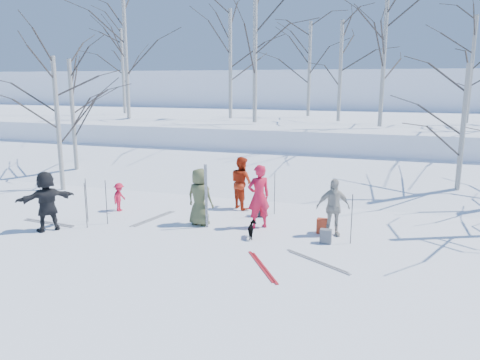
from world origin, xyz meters
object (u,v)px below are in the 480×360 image
(backpack_grey, at_px, (326,236))
(backpack_red, at_px, (323,226))
(skier_redor_behind, at_px, (242,183))
(dog, at_px, (252,230))
(skier_red_north, at_px, (259,197))
(skier_grey_west, at_px, (47,201))
(backpack_dark, at_px, (259,210))
(skier_red_seated, at_px, (119,197))
(skier_olive_center, at_px, (200,197))
(skier_cream_east, at_px, (333,207))

(backpack_grey, bearing_deg, backpack_red, 103.91)
(skier_redor_behind, distance_m, dog, 3.16)
(skier_red_north, xyz_separation_m, skier_redor_behind, (-1.12, 1.88, -0.06))
(skier_grey_west, xyz_separation_m, dog, (5.75, 1.15, -0.64))
(backpack_red, xyz_separation_m, backpack_dark, (-2.14, 1.06, -0.01))
(skier_grey_west, bearing_deg, skier_red_seated, -160.39)
(skier_olive_center, distance_m, backpack_grey, 3.88)
(skier_olive_center, bearing_deg, skier_cream_east, -166.54)
(skier_redor_behind, height_order, backpack_grey, skier_redor_behind)
(dog, bearing_deg, backpack_red, -169.55)
(skier_red_seated, distance_m, skier_cream_east, 6.99)
(backpack_red, distance_m, backpack_grey, 0.83)
(backpack_dark, bearing_deg, skier_olive_center, -136.23)
(skier_olive_center, xyz_separation_m, skier_grey_west, (-3.92, -1.85, 0.02))
(skier_olive_center, height_order, skier_cream_east, skier_olive_center)
(skier_olive_center, xyz_separation_m, skier_redor_behind, (0.61, 2.15, 0.03))
(skier_red_seated, bearing_deg, backpack_red, -93.66)
(skier_redor_behind, distance_m, skier_red_seated, 4.06)
(skier_cream_east, relative_size, dog, 2.91)
(skier_olive_center, bearing_deg, skier_red_north, -161.06)
(skier_red_north, bearing_deg, dog, 58.14)
(skier_olive_center, bearing_deg, dog, 169.32)
(skier_olive_center, xyz_separation_m, backpack_dark, (1.45, 1.39, -0.65))
(skier_red_seated, distance_m, backpack_red, 6.71)
(skier_grey_west, height_order, dog, skier_grey_west)
(skier_cream_east, height_order, backpack_red, skier_cream_east)
(skier_red_seated, relative_size, skier_cream_east, 0.59)
(skier_red_north, height_order, backpack_dark, skier_red_north)
(skier_redor_behind, height_order, backpack_dark, skier_redor_behind)
(skier_redor_behind, xyz_separation_m, skier_cream_east, (3.25, -1.92, -0.08))
(skier_cream_east, relative_size, backpack_red, 3.82)
(skier_red_seated, relative_size, dog, 1.71)
(backpack_red, relative_size, backpack_grey, 1.11)
(skier_red_seated, height_order, backpack_red, skier_red_seated)
(skier_redor_behind, distance_m, backpack_grey, 4.18)
(skier_red_seated, height_order, skier_cream_east, skier_cream_east)
(skier_grey_west, bearing_deg, skier_redor_behind, 169.63)
(skier_red_seated, relative_size, skier_grey_west, 0.54)
(skier_olive_center, distance_m, dog, 2.06)
(skier_grey_west, height_order, backpack_dark, skier_grey_west)
(backpack_grey, bearing_deg, skier_redor_behind, 140.40)
(skier_red_north, distance_m, skier_red_seated, 4.87)
(skier_olive_center, distance_m, skier_red_north, 1.76)
(skier_red_north, height_order, skier_grey_west, skier_red_north)
(skier_grey_west, xyz_separation_m, backpack_dark, (5.37, 3.23, -0.67))
(skier_cream_east, distance_m, backpack_grey, 0.94)
(skier_red_north, xyz_separation_m, backpack_dark, (-0.29, 1.12, -0.73))
(skier_red_north, height_order, backpack_red, skier_red_north)
(skier_redor_behind, xyz_separation_m, backpack_dark, (0.83, -0.76, -0.68))
(backpack_red, distance_m, backpack_dark, 2.39)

